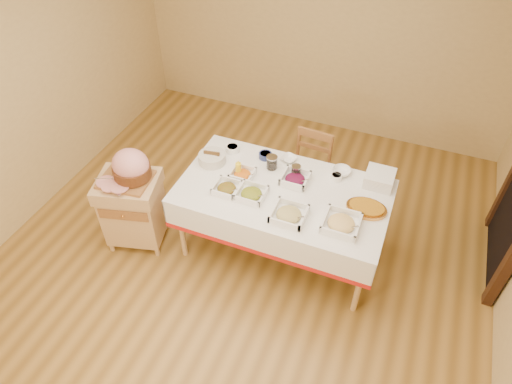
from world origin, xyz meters
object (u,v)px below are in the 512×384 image
bread_basket (212,158)px  preserve_jar_right (296,171)px  plate_stack (379,178)px  ham_on_board (130,168)px  mustard_bottle (238,169)px  brass_platter (366,208)px  preserve_jar_left (272,163)px  butcher_cart (133,207)px  dining_chair (308,172)px  dining_table (283,204)px

bread_basket → preserve_jar_right: bearing=7.8°
bread_basket → plate_stack: size_ratio=1.02×
ham_on_board → bread_basket: bearing=42.1°
bread_basket → ham_on_board: bearing=-137.9°
mustard_bottle → brass_platter: size_ratio=0.49×
preserve_jar_left → brass_platter: bearing=-13.2°
butcher_cart → preserve_jar_right: bearing=24.9°
preserve_jar_right → plate_stack: 0.73m
brass_platter → bread_basket: bearing=176.5°
butcher_cart → preserve_jar_right: 1.55m
preserve_jar_right → butcher_cart: bearing=-155.1°
preserve_jar_right → mustard_bottle: (-0.48, -0.18, 0.02)m
dining_chair → plate_stack: size_ratio=3.57×
dining_chair → preserve_jar_left: (-0.24, -0.42, 0.37)m
preserve_jar_left → preserve_jar_right: size_ratio=1.19×
dining_table → bread_basket: bread_basket is taller
brass_platter → preserve_jar_left: bearing=166.8°
ham_on_board → preserve_jar_right: (1.32, 0.60, -0.09)m
preserve_jar_left → mustard_bottle: size_ratio=0.78×
butcher_cart → preserve_jar_left: size_ratio=5.91×
bread_basket → plate_stack: bearing=10.6°
dining_table → mustard_bottle: 0.50m
dining_chair → mustard_bottle: bearing=-127.7°
bread_basket → preserve_jar_left: bearing=13.1°
preserve_jar_right → mustard_bottle: mustard_bottle is taller
bread_basket → brass_platter: bread_basket is taller
dining_table → plate_stack: bearing=27.9°
preserve_jar_left → plate_stack: 0.95m
butcher_cart → mustard_bottle: size_ratio=4.63×
preserve_jar_right → mustard_bottle: bearing=-159.0°
dining_chair → preserve_jar_right: (-0.00, -0.44, 0.36)m
mustard_bottle → plate_stack: mustard_bottle is taller
butcher_cart → preserve_jar_right: preserve_jar_right is taller
mustard_bottle → bread_basket: 0.31m
preserve_jar_left → bread_basket: size_ratio=0.52×
butcher_cart → preserve_jar_left: preserve_jar_left is taller
plate_stack → brass_platter: (-0.03, -0.36, -0.04)m
preserve_jar_right → dining_table: bearing=-99.3°
butcher_cart → mustard_bottle: bearing=26.9°
dining_chair → brass_platter: dining_chair is taller
brass_platter → dining_chair: bearing=136.9°
mustard_bottle → brass_platter: 1.15m
ham_on_board → plate_stack: bearing=20.7°
ham_on_board → bread_basket: 0.74m
ham_on_board → preserve_jar_right: size_ratio=4.26×
dining_table → brass_platter: bearing=2.4°
bread_basket → dining_chair: bearing=34.9°
dining_table → mustard_bottle: (-0.44, 0.04, 0.24)m
dining_table → plate_stack: 0.87m
dining_table → ham_on_board: 1.37m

